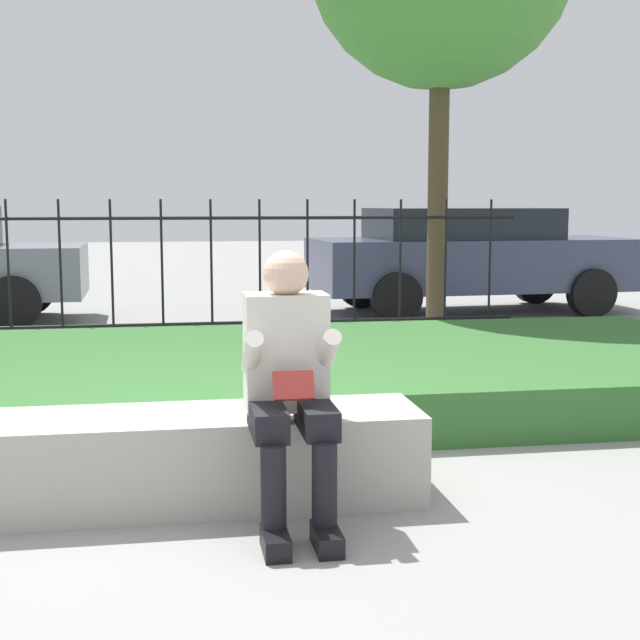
{
  "coord_description": "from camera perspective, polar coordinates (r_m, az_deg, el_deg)",
  "views": [
    {
      "loc": [
        -0.16,
        -4.26,
        1.46
      ],
      "look_at": [
        0.88,
        1.9,
        0.64
      ],
      "focal_mm": 50.0,
      "sensor_mm": 36.0,
      "label": 1
    }
  ],
  "objects": [
    {
      "name": "iron_fence",
      "position": [
        8.66,
        -8.51,
        2.92
      ],
      "size": [
        6.57,
        0.03,
        1.5
      ],
      "color": "black",
      "rests_on": "ground_plane"
    },
    {
      "name": "ground_plane",
      "position": [
        4.51,
        -7.15,
        -11.48
      ],
      "size": [
        60.0,
        60.0,
        0.0
      ],
      "primitive_type": "plane",
      "color": "gray"
    },
    {
      "name": "grass_berm",
      "position": [
        6.7,
        -8.05,
        -3.68
      ],
      "size": [
        8.57,
        3.22,
        0.34
      ],
      "color": "#33662D",
      "rests_on": "ground_plane"
    },
    {
      "name": "car_parked_right",
      "position": [
        12.11,
        9.56,
        4.03
      ],
      "size": [
        4.35,
        2.01,
        1.39
      ],
      "rotation": [
        0.0,
        0.0,
        0.06
      ],
      "color": "#383D56",
      "rests_on": "ground_plane"
    },
    {
      "name": "person_seated_reader",
      "position": [
        4.05,
        -1.99,
        -3.66
      ],
      "size": [
        0.42,
        0.73,
        1.25
      ],
      "color": "black",
      "rests_on": "ground_plane"
    },
    {
      "name": "stone_bench",
      "position": [
        4.45,
        -9.93,
        -9.12
      ],
      "size": [
        2.52,
        0.58,
        0.45
      ],
      "color": "#ADA89E",
      "rests_on": "ground_plane"
    }
  ]
}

